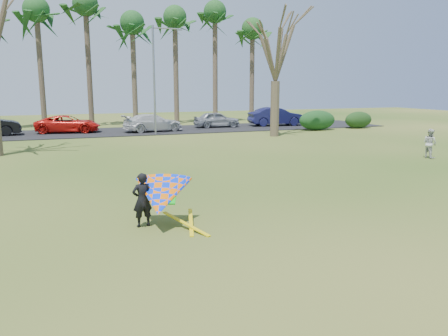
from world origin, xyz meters
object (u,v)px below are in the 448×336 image
object	(u,v)px
car_2	(68,124)
car_3	(153,123)
car_4	(217,119)
pedestrian_a	(430,144)
bare_tree_right	(276,44)
car_5	(276,116)
streetlight	(156,75)
kite_flyer	(160,196)

from	to	relation	value
car_2	car_3	xyz separation A→B (m)	(6.41, -1.45, 0.02)
car_4	pedestrian_a	world-z (taller)	pedestrian_a
car_4	pedestrian_a	xyz separation A→B (m)	(4.71, -19.26, 0.01)
bare_tree_right	car_2	bearing A→B (deg)	152.19
car_3	car_5	xyz separation A→B (m)	(11.62, 1.14, 0.14)
streetlight	car_2	world-z (taller)	streetlight
bare_tree_right	car_3	bearing A→B (deg)	142.20
car_5	bare_tree_right	bearing A→B (deg)	158.03
streetlight	car_2	xyz separation A→B (m)	(-6.33, 3.48, -3.73)
bare_tree_right	kite_flyer	size ratio (longest dim) A/B	3.86
bare_tree_right	car_5	xyz separation A→B (m)	(3.85, 7.17, -5.68)
streetlight	car_5	bearing A→B (deg)	15.15
bare_tree_right	car_4	distance (m)	9.74
car_2	car_3	size ratio (longest dim) A/B	1.02
kite_flyer	bare_tree_right	bearing A→B (deg)	55.02
kite_flyer	car_3	bearing A→B (deg)	78.84
pedestrian_a	car_2	bearing A→B (deg)	39.67
car_2	car_4	world-z (taller)	car_4
car_3	car_4	xyz separation A→B (m)	(5.97, 1.58, -0.01)
bare_tree_right	kite_flyer	world-z (taller)	bare_tree_right
bare_tree_right	car_2	xyz separation A→B (m)	(-14.17, 7.48, -5.84)
pedestrian_a	kite_flyer	size ratio (longest dim) A/B	0.63
car_2	car_4	bearing A→B (deg)	-79.72
bare_tree_right	car_5	bearing A→B (deg)	61.75
car_2	car_4	xyz separation A→B (m)	(12.38, 0.13, 0.01)
car_4	pedestrian_a	bearing A→B (deg)	-163.41
bare_tree_right	streetlight	bearing A→B (deg)	152.97
streetlight	bare_tree_right	bearing A→B (deg)	-27.03
car_4	pedestrian_a	distance (m)	19.83
streetlight	car_3	bearing A→B (deg)	87.87
bare_tree_right	car_2	size ratio (longest dim) A/B	1.91
car_3	bare_tree_right	bearing A→B (deg)	-136.33
kite_flyer	car_2	bearing A→B (deg)	93.85
pedestrian_a	car_5	bearing A→B (deg)	-4.93
car_3	kite_flyer	xyz separation A→B (m)	(-4.70, -23.84, 0.09)
car_3	pedestrian_a	world-z (taller)	pedestrian_a
car_3	car_5	bearing A→B (deg)	-92.91
car_2	pedestrian_a	size ratio (longest dim) A/B	3.22
car_2	kite_flyer	bearing A→B (deg)	-166.45
car_5	pedestrian_a	xyz separation A→B (m)	(-0.93, -18.82, -0.14)
bare_tree_right	car_3	xyz separation A→B (m)	(-7.77, 6.02, -5.82)
streetlight	car_2	bearing A→B (deg)	151.24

